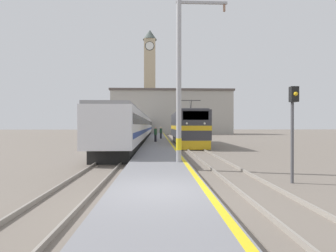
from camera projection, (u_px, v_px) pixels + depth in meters
ground_plane at (158, 141)px, 37.53m from camera, size 200.00×200.00×0.00m
platform at (158, 142)px, 32.53m from camera, size 3.00×140.00×0.43m
rail_track_near at (185, 143)px, 32.67m from camera, size 2.83×140.00×0.16m
rail_track_far at (135, 143)px, 32.41m from camera, size 2.84×140.00×0.16m
locomotive_train at (187, 128)px, 30.37m from camera, size 2.92×14.26×4.86m
passenger_train at (139, 127)px, 39.45m from camera, size 2.92×50.94×3.64m
catenary_mast at (180, 75)px, 13.32m from camera, size 2.64×0.28×8.93m
person_on_platform at (161, 132)px, 36.40m from camera, size 0.34×0.34×1.62m
second_waiting_passenger at (155, 134)px, 29.45m from camera, size 0.34×0.34×1.67m
clock_tower at (150, 79)px, 74.23m from camera, size 3.94×3.94×29.34m
station_building at (172, 112)px, 65.92m from camera, size 30.37×6.61×11.17m
signal_post at (293, 118)px, 10.26m from camera, size 0.30×0.39×3.80m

